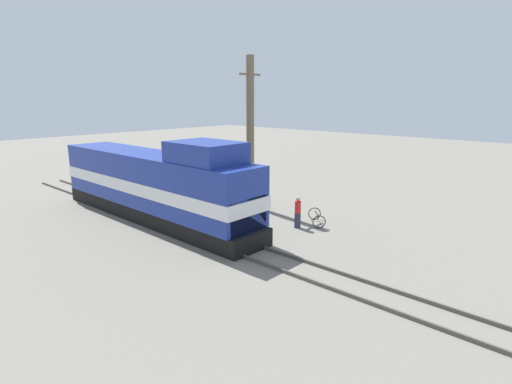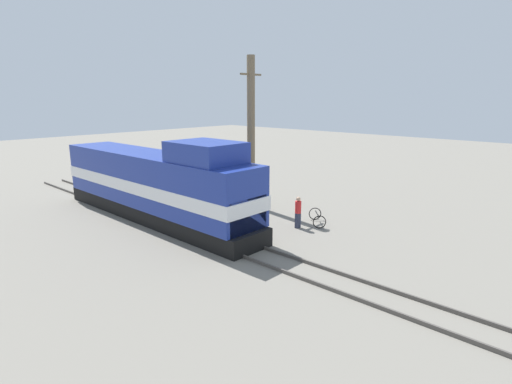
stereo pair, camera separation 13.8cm
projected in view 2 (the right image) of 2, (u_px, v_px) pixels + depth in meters
name	position (u px, v px, depth m)	size (l,w,h in m)	color
ground_plane	(195.00, 232.00, 21.36)	(120.00, 120.00, 0.00)	slate
rail_near	(184.00, 234.00, 20.83)	(0.08, 38.16, 0.15)	#4C4742
rail_far	(205.00, 228.00, 21.85)	(0.08, 38.16, 0.15)	#4C4742
locomotive	(158.00, 185.00, 23.04)	(2.87, 16.26, 4.94)	black
utility_pole	(251.00, 133.00, 25.44)	(1.80, 0.51, 9.57)	#726047
vendor_umbrella	(220.00, 180.00, 26.23)	(2.48, 2.48, 2.01)	#4C4C4C
billboard_sign	(198.00, 163.00, 28.38)	(1.69, 0.12, 3.37)	#595959
shrub_cluster	(210.00, 198.00, 26.73)	(0.98, 0.98, 0.98)	#388C38
person_bystander	(298.00, 211.00, 21.90)	(0.34, 0.34, 1.77)	#2D3347
bicycle	(317.00, 218.00, 22.70)	(1.70, 1.67, 0.74)	black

